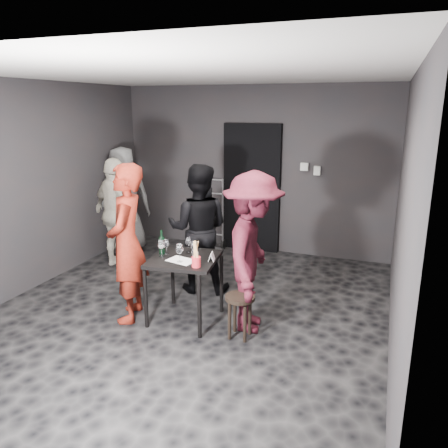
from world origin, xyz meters
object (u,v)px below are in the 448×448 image
at_px(tasting_table, 184,266).
at_px(man_maroon, 253,240).
at_px(bystander_cream, 116,208).
at_px(stool, 240,305).
at_px(bystander_grey, 123,191).
at_px(breadstick_cup, 196,254).
at_px(hand_truck, 212,236).
at_px(woman_black, 198,221).
at_px(server_red, 126,229).
at_px(wine_bottle, 162,245).

xyz_separation_m(tasting_table, man_maroon, (0.76, 0.10, 0.35)).
bearing_deg(bystander_cream, stool, 172.22).
bearing_deg(bystander_grey, breadstick_cup, 102.14).
distance_m(hand_truck, man_maroon, 2.88).
bearing_deg(man_maroon, stool, 159.01).
xyz_separation_m(woman_black, bystander_cream, (-1.49, 0.36, -0.03)).
relative_size(man_maroon, bystander_grey, 0.99).
bearing_deg(bystander_grey, bystander_cream, 79.58).
height_order(hand_truck, woman_black, woman_black).
height_order(server_red, breadstick_cup, server_red).
bearing_deg(wine_bottle, stool, -10.26).
distance_m(tasting_table, woman_black, 0.91).
distance_m(tasting_table, stool, 0.78).
bearing_deg(hand_truck, woman_black, -71.17).
bearing_deg(wine_bottle, woman_black, 83.71).
distance_m(stool, wine_bottle, 1.13).
bearing_deg(stool, wine_bottle, 169.74).
bearing_deg(tasting_table, hand_truck, 105.43).
bearing_deg(woman_black, breadstick_cup, 99.38).
relative_size(bystander_grey, wine_bottle, 7.26).
bearing_deg(server_red, hand_truck, 161.57).
bearing_deg(man_maroon, bystander_grey, 47.30).
bearing_deg(hand_truck, tasting_table, -72.28).
bearing_deg(wine_bottle, bystander_grey, 132.67).
height_order(bystander_cream, bystander_grey, bystander_grey).
bearing_deg(bystander_grey, hand_truck, 168.80).
relative_size(stool, breadstick_cup, 1.57).
bearing_deg(woman_black, stool, 118.95).
bearing_deg(man_maroon, woman_black, 42.46).
relative_size(bystander_cream, wine_bottle, 6.51).
bearing_deg(stool, woman_black, 132.37).
distance_m(hand_truck, server_red, 2.77).
xyz_separation_m(stool, woman_black, (-0.91, 0.99, 0.57)).
height_order(woman_black, wine_bottle, woman_black).
relative_size(server_red, bystander_cream, 1.17).
bearing_deg(breadstick_cup, tasting_table, 138.86).
bearing_deg(woman_black, hand_truck, -86.89).
xyz_separation_m(hand_truck, man_maroon, (1.44, -2.37, 0.78)).
relative_size(man_maroon, breadstick_cup, 6.72).
height_order(bystander_cream, wine_bottle, bystander_cream).
distance_m(bystander_cream, bystander_grey, 0.77).
bearing_deg(breadstick_cup, woman_black, 112.80).
relative_size(tasting_table, server_red, 0.35).
relative_size(wine_bottle, breadstick_cup, 0.93).
bearing_deg(bystander_grey, wine_bottle, 97.86).
bearing_deg(server_red, tasting_table, 85.78).
xyz_separation_m(bystander_cream, wine_bottle, (1.40, -1.17, -0.05)).
xyz_separation_m(stool, bystander_cream, (-2.40, 1.35, 0.55)).
distance_m(tasting_table, wine_bottle, 0.35).
height_order(bystander_grey, wine_bottle, bystander_grey).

